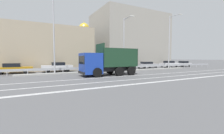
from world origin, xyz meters
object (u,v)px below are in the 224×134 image
(median_road_sign, at_px, (112,63))
(parked_car_1, at_px, (13,68))
(parked_car_7, at_px, (183,64))
(street_lamp_1, at_px, (54,28))
(parked_car_3, at_px, (97,66))
(church_tower, at_px, (84,44))
(parked_car_4, at_px, (124,65))
(street_lamp_3, at_px, (170,40))
(street_lamp_2, at_px, (125,42))
(parked_car_6, at_px, (169,64))
(parked_car_2, at_px, (57,67))
(dump_truck, at_px, (102,64))
(parked_car_5, at_px, (147,65))

(median_road_sign, bearing_deg, parked_car_1, 163.96)
(parked_car_7, bearing_deg, street_lamp_1, 99.51)
(parked_car_3, bearing_deg, church_tower, -15.34)
(street_lamp_1, height_order, parked_car_4, street_lamp_1)
(street_lamp_3, bearing_deg, median_road_sign, 179.24)
(street_lamp_2, height_order, street_lamp_3, street_lamp_3)
(street_lamp_2, bearing_deg, street_lamp_1, 179.38)
(parked_car_6, bearing_deg, street_lamp_2, -71.36)
(parked_car_3, height_order, church_tower, church_tower)
(parked_car_2, bearing_deg, church_tower, -25.62)
(median_road_sign, distance_m, parked_car_2, 8.28)
(street_lamp_1, distance_m, street_lamp_2, 10.30)
(median_road_sign, relative_size, parked_car_7, 0.60)
(street_lamp_1, bearing_deg, parked_car_4, 18.77)
(street_lamp_3, relative_size, parked_car_6, 2.23)
(dump_truck, bearing_deg, parked_car_1, 51.77)
(dump_truck, relative_size, street_lamp_1, 0.67)
(street_lamp_3, distance_m, parked_car_6, 7.38)
(dump_truck, bearing_deg, parked_car_2, 28.07)
(street_lamp_1, relative_size, parked_car_5, 2.14)
(parked_car_3, relative_size, church_tower, 0.35)
(church_tower, bearing_deg, parked_car_6, -59.61)
(parked_car_4, bearing_deg, median_road_sign, 130.71)
(dump_truck, xyz_separation_m, parked_car_6, (19.82, 7.45, -0.63))
(parked_car_2, relative_size, church_tower, 0.32)
(parked_car_3, height_order, parked_car_6, parked_car_3)
(median_road_sign, height_order, church_tower, church_tower)
(parked_car_5, bearing_deg, dump_truck, -63.25)
(street_lamp_3, bearing_deg, parked_car_2, 168.81)
(median_road_sign, bearing_deg, parked_car_2, 153.27)
(street_lamp_1, height_order, parked_car_5, street_lamp_1)
(parked_car_5, bearing_deg, church_tower, -166.19)
(street_lamp_3, height_order, parked_car_2, street_lamp_3)
(street_lamp_2, distance_m, parked_car_4, 6.63)
(street_lamp_1, relative_size, parked_car_6, 2.38)
(street_lamp_1, height_order, parked_car_2, street_lamp_1)
(dump_truck, xyz_separation_m, parked_car_4, (8.15, 8.01, -0.66))
(street_lamp_2, relative_size, parked_car_6, 1.85)
(median_road_sign, height_order, parked_car_5, median_road_sign)
(street_lamp_2, distance_m, parked_car_7, 20.51)
(parked_car_3, bearing_deg, parked_car_1, 86.06)
(dump_truck, bearing_deg, street_lamp_3, -76.64)
(dump_truck, relative_size, parked_car_6, 1.59)
(median_road_sign, height_order, street_lamp_3, street_lamp_3)
(street_lamp_1, relative_size, street_lamp_3, 1.07)
(median_road_sign, distance_m, street_lamp_1, 9.40)
(parked_car_2, bearing_deg, street_lamp_2, -112.35)
(median_road_sign, bearing_deg, street_lamp_3, -0.76)
(street_lamp_1, relative_size, church_tower, 0.77)
(parked_car_3, bearing_deg, parked_car_4, -87.98)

